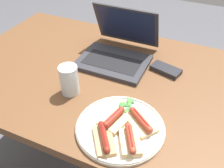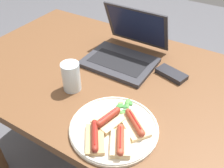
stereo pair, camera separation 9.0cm
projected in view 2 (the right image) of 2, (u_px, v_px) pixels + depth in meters
The scene contains 10 objects.
desk at pixel (109, 88), 1.10m from camera, with size 1.31×0.82×0.74m.
laptop at pixel (124, 51), 1.11m from camera, with size 0.30×0.31×0.22m.
plate at pixel (114, 128), 0.81m from camera, with size 0.29×0.29×0.02m.
sausage_toast_left at pixel (108, 119), 0.81m from camera, with size 0.09×0.11×0.04m.
sausage_toast_middle at pixel (120, 142), 0.74m from camera, with size 0.10×0.11×0.04m.
sausage_toast_right at pixel (95, 137), 0.76m from camera, with size 0.11×0.13×0.04m.
sausage_toast_extra at pixel (135, 124), 0.80m from camera, with size 0.13×0.12×0.04m.
salad_pile at pixel (126, 106), 0.88m from camera, with size 0.07×0.09×0.01m.
drinking_glass at pixel (71, 77), 0.94m from camera, with size 0.07×0.07×0.12m.
external_drive at pixel (171, 74), 1.03m from camera, with size 0.14×0.09×0.02m.
Camera 2 is at (0.45, -0.71, 1.36)m, focal length 40.00 mm.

